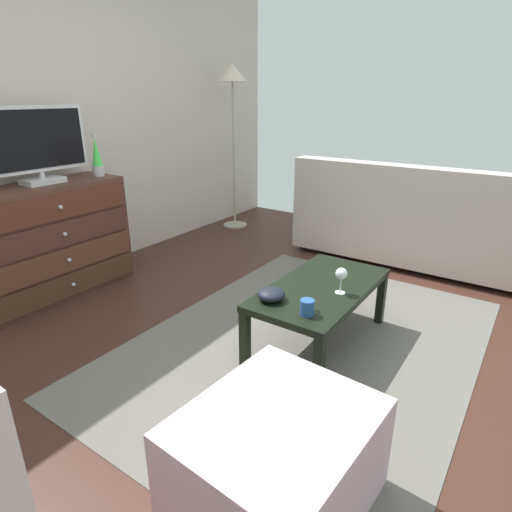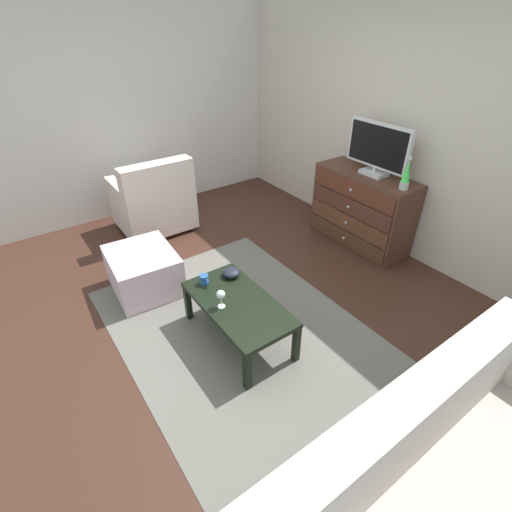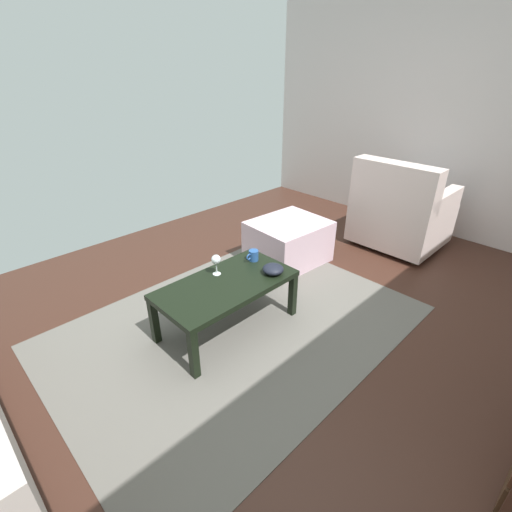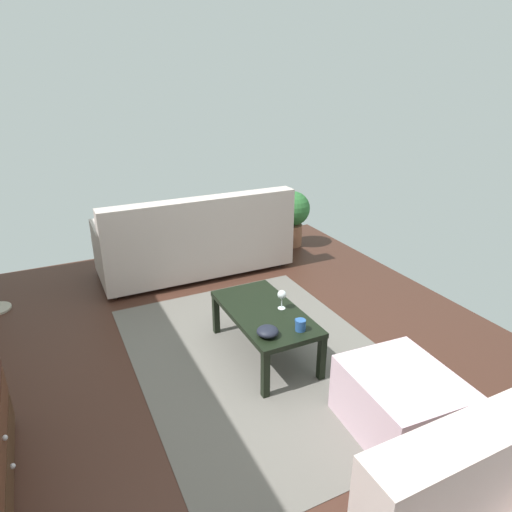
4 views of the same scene
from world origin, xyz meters
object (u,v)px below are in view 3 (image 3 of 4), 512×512
object	(u,v)px
wine_glass	(216,260)
bowl_decorative	(273,269)
armchair	(400,212)
ottoman	(288,242)
coffee_table	(226,288)
mug	(253,255)

from	to	relation	value
wine_glass	bowl_decorative	bearing A→B (deg)	137.14
armchair	ottoman	world-z (taller)	armchair
coffee_table	bowl_decorative	xyz separation A→B (m)	(-0.33, 0.15, 0.08)
bowl_decorative	armchair	world-z (taller)	armchair
wine_glass	ottoman	world-z (taller)	wine_glass
mug	bowl_decorative	size ratio (longest dim) A/B	0.73
coffee_table	armchair	distance (m)	2.22
wine_glass	bowl_decorative	xyz separation A→B (m)	(-0.30, 0.28, -0.08)
coffee_table	mug	size ratio (longest dim) A/B	8.74
wine_glass	bowl_decorative	distance (m)	0.42
bowl_decorative	ottoman	bearing A→B (deg)	-146.15
mug	bowl_decorative	distance (m)	0.25
mug	armchair	distance (m)	1.87
mug	armchair	size ratio (longest dim) A/B	0.12
coffee_table	ottoman	bearing A→B (deg)	-161.11
wine_glass	armchair	distance (m)	2.22
mug	ottoman	size ratio (longest dim) A/B	0.16
wine_glass	coffee_table	bearing A→B (deg)	78.58
coffee_table	bowl_decorative	world-z (taller)	bowl_decorative
mug	bowl_decorative	world-z (taller)	mug
bowl_decorative	ottoman	world-z (taller)	bowl_decorative
coffee_table	armchair	world-z (taller)	armchair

